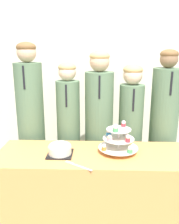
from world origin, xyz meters
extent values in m
cube|color=beige|center=(0.00, 1.57, 1.35)|extent=(9.00, 0.06, 2.70)
cube|color=#EF9951|center=(0.00, 0.28, 0.36)|extent=(1.64, 0.57, 0.72)
cube|color=black|center=(-0.27, 0.25, 0.73)|extent=(0.21, 0.21, 0.01)
cylinder|color=silver|center=(-0.27, 0.25, 0.76)|extent=(0.19, 0.19, 0.06)
ellipsoid|color=silver|center=(-0.27, 0.25, 0.80)|extent=(0.19, 0.19, 0.07)
cube|color=silver|center=(-0.07, 0.03, 0.72)|extent=(0.16, 0.11, 0.00)
cube|color=#B2B2B7|center=(-0.17, 0.10, 0.72)|extent=(0.07, 0.06, 0.01)
cylinder|color=silver|center=(0.22, 0.33, 0.82)|extent=(0.02, 0.02, 0.21)
cylinder|color=silver|center=(0.22, 0.33, 0.76)|extent=(0.34, 0.34, 0.01)
cylinder|color=silver|center=(0.22, 0.33, 0.84)|extent=(0.27, 0.27, 0.01)
cylinder|color=silver|center=(0.22, 0.33, 0.93)|extent=(0.21, 0.21, 0.01)
cylinder|color=orange|center=(0.10, 0.25, 0.78)|extent=(0.04, 0.04, 0.03)
sphere|color=silver|center=(0.10, 0.25, 0.81)|extent=(0.03, 0.03, 0.03)
cylinder|color=#4CB766|center=(0.31, 0.21, 0.78)|extent=(0.04, 0.04, 0.03)
sphere|color=#F4E5C6|center=(0.31, 0.21, 0.81)|extent=(0.04, 0.04, 0.04)
cylinder|color=yellow|center=(0.34, 0.41, 0.78)|extent=(0.04, 0.04, 0.03)
sphere|color=#F4E5C6|center=(0.34, 0.41, 0.81)|extent=(0.04, 0.04, 0.04)
cylinder|color=pink|center=(0.16, 0.46, 0.78)|extent=(0.04, 0.04, 0.03)
sphere|color=silver|center=(0.16, 0.46, 0.81)|extent=(0.04, 0.04, 0.04)
cylinder|color=pink|center=(0.14, 0.25, 0.86)|extent=(0.04, 0.04, 0.02)
sphere|color=beige|center=(0.14, 0.25, 0.88)|extent=(0.04, 0.04, 0.04)
cylinder|color=#E5333D|center=(0.29, 0.24, 0.86)|extent=(0.04, 0.04, 0.03)
sphere|color=#F4E5C6|center=(0.29, 0.24, 0.89)|extent=(0.04, 0.04, 0.04)
cylinder|color=white|center=(0.29, 0.40, 0.86)|extent=(0.05, 0.05, 0.03)
sphere|color=white|center=(0.29, 0.40, 0.89)|extent=(0.05, 0.05, 0.05)
cylinder|color=#3893DB|center=(0.14, 0.40, 0.86)|extent=(0.04, 0.04, 0.03)
sphere|color=#F4E5C6|center=(0.14, 0.40, 0.88)|extent=(0.04, 0.04, 0.04)
cylinder|color=#4CB766|center=(0.19, 0.26, 0.94)|extent=(0.04, 0.04, 0.03)
sphere|color=silver|center=(0.19, 0.26, 0.97)|extent=(0.04, 0.04, 0.04)
cylinder|color=#E5333D|center=(0.27, 0.39, 0.94)|extent=(0.04, 0.04, 0.03)
sphere|color=silver|center=(0.27, 0.39, 0.97)|extent=(0.04, 0.04, 0.04)
cylinder|color=#567556|center=(-0.66, 0.78, 0.73)|extent=(0.28, 0.28, 1.45)
sphere|color=#D6AD89|center=(-0.66, 0.78, 1.54)|extent=(0.19, 0.19, 0.19)
ellipsoid|color=brown|center=(-0.66, 0.78, 1.60)|extent=(0.19, 0.19, 0.10)
cube|color=black|center=(-0.66, 0.64, 1.32)|extent=(0.02, 0.01, 0.22)
cylinder|color=#567556|center=(-0.26, 0.78, 0.64)|extent=(0.24, 0.24, 1.27)
sphere|color=beige|center=(-0.26, 0.78, 1.36)|extent=(0.17, 0.17, 0.17)
ellipsoid|color=tan|center=(-0.26, 0.78, 1.41)|extent=(0.18, 0.18, 0.09)
cube|color=black|center=(-0.26, 0.66, 1.14)|extent=(0.02, 0.01, 0.22)
cylinder|color=#567556|center=(0.06, 0.78, 0.68)|extent=(0.29, 0.29, 1.36)
sphere|color=#D6AD89|center=(0.06, 0.78, 1.46)|extent=(0.19, 0.19, 0.19)
ellipsoid|color=tan|center=(0.06, 0.78, 1.51)|extent=(0.20, 0.20, 0.11)
cube|color=black|center=(0.06, 0.64, 1.23)|extent=(0.02, 0.01, 0.22)
cylinder|color=#567556|center=(0.38, 0.78, 0.62)|extent=(0.25, 0.25, 1.24)
sphere|color=beige|center=(0.38, 0.78, 1.33)|extent=(0.19, 0.19, 0.19)
ellipsoid|color=tan|center=(0.38, 0.78, 1.38)|extent=(0.19, 0.19, 0.10)
cube|color=black|center=(0.38, 0.66, 1.11)|extent=(0.02, 0.01, 0.22)
cylinder|color=#567556|center=(0.72, 0.78, 0.70)|extent=(0.28, 0.28, 1.40)
sphere|color=#8E6B4C|center=(0.72, 0.78, 1.49)|extent=(0.17, 0.17, 0.17)
ellipsoid|color=brown|center=(0.72, 0.78, 1.53)|extent=(0.17, 0.17, 0.09)
cube|color=black|center=(0.72, 0.64, 1.27)|extent=(0.02, 0.01, 0.22)
camera|label=1|loc=(0.04, -1.57, 1.58)|focal=38.00mm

